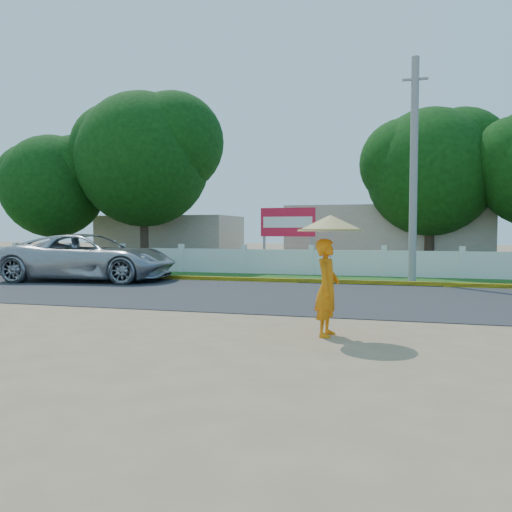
{
  "coord_description": "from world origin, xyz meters",
  "views": [
    {
      "loc": [
        3.18,
        -9.94,
        1.95
      ],
      "look_at": [
        0.0,
        2.0,
        1.3
      ],
      "focal_mm": 35.0,
      "sensor_mm": 36.0,
      "label": 1
    }
  ],
  "objects_px": {
    "vehicle": "(90,257)",
    "monk_with_parasol": "(329,257)",
    "billboard": "(288,226)",
    "utility_pole": "(414,171)"
  },
  "relations": [
    {
      "from": "monk_with_parasol",
      "to": "billboard",
      "type": "xyz_separation_m",
      "value": [
        -3.38,
        13.13,
        0.69
      ]
    },
    {
      "from": "monk_with_parasol",
      "to": "utility_pole",
      "type": "bearing_deg",
      "value": 79.29
    },
    {
      "from": "vehicle",
      "to": "billboard",
      "type": "xyz_separation_m",
      "value": [
        6.63,
        5.44,
        1.24
      ]
    },
    {
      "from": "billboard",
      "to": "monk_with_parasol",
      "type": "bearing_deg",
      "value": -75.58
    },
    {
      "from": "utility_pole",
      "to": "monk_with_parasol",
      "type": "relative_size",
      "value": 3.68
    },
    {
      "from": "vehicle",
      "to": "billboard",
      "type": "height_order",
      "value": "billboard"
    },
    {
      "from": "vehicle",
      "to": "monk_with_parasol",
      "type": "distance_m",
      "value": 12.64
    },
    {
      "from": "vehicle",
      "to": "billboard",
      "type": "distance_m",
      "value": 8.67
    },
    {
      "from": "vehicle",
      "to": "monk_with_parasol",
      "type": "xyz_separation_m",
      "value": [
        10.01,
        -7.69,
        0.55
      ]
    },
    {
      "from": "vehicle",
      "to": "monk_with_parasol",
      "type": "relative_size",
      "value": 2.91
    }
  ]
}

